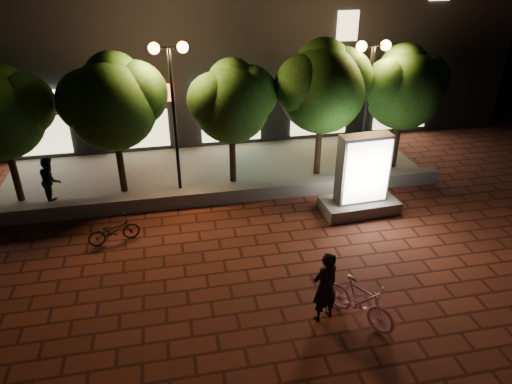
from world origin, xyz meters
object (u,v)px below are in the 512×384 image
object	(u,v)px
street_lamp_right	(370,74)
tree_far_left	(0,110)
pedestrian	(51,180)
tree_right	(323,84)
rider	(325,287)
scooter_pink	(360,301)
tree_left	(113,99)
tree_mid	(232,99)
ad_kiosk	(361,182)
street_lamp_left	(171,81)
scooter_parked	(114,231)
tree_far_right	(405,85)

from	to	relation	value
street_lamp_right	tree_far_left	bearing A→B (deg)	178.79
street_lamp_right	pedestrian	distance (m)	11.70
tree_right	pedestrian	size ratio (longest dim) A/B	3.03
tree_right	rider	bearing A→B (deg)	-107.31
scooter_pink	rider	bearing A→B (deg)	129.33
tree_left	tree_mid	xyz separation A→B (m)	(4.00, -0.00, -0.23)
ad_kiosk	rider	world-z (taller)	ad_kiosk
street_lamp_right	tree_mid	bearing A→B (deg)	176.96
tree_left	rider	distance (m)	9.45
street_lamp_left	pedestrian	distance (m)	5.32
rider	pedestrian	size ratio (longest dim) A/B	1.12
tree_mid	rider	distance (m)	8.05
tree_mid	pedestrian	size ratio (longest dim) A/B	2.70
tree_far_left	scooter_pink	world-z (taller)	tree_far_left
tree_right	scooter_parked	xyz separation A→B (m)	(-7.49, -3.32, -3.16)
tree_mid	ad_kiosk	xyz separation A→B (m)	(3.75, -3.03, -2.12)
tree_left	scooter_parked	xyz separation A→B (m)	(-0.19, -3.32, -3.04)
tree_left	street_lamp_left	size ratio (longest dim) A/B	0.94
tree_mid	street_lamp_left	distance (m)	2.22
tree_far_left	tree_far_right	distance (m)	14.00
tree_right	tree_far_right	bearing A→B (deg)	-0.00
rider	street_lamp_left	bearing A→B (deg)	-85.53
tree_mid	tree_far_right	xyz separation A→B (m)	(6.50, 0.00, 0.15)
street_lamp_right	tree_left	bearing A→B (deg)	178.32
tree_far_right	scooter_pink	xyz separation A→B (m)	(-4.79, -7.91, -2.80)
scooter_pink	pedestrian	bearing A→B (deg)	103.46
street_lamp_left	scooter_pink	bearing A→B (deg)	-63.80
tree_far_right	street_lamp_left	xyz separation A→B (m)	(-8.55, -0.26, 0.66)
tree_far_left	street_lamp_left	bearing A→B (deg)	-2.76
tree_left	street_lamp_right	world-z (taller)	street_lamp_right
tree_far_left	tree_right	bearing A→B (deg)	0.00
rider	scooter_parked	bearing A→B (deg)	-57.82
street_lamp_left	rider	bearing A→B (deg)	-68.17
tree_right	street_lamp_right	distance (m)	1.70
street_lamp_right	scooter_pink	xyz separation A→B (m)	(-3.24, -7.65, -3.33)
street_lamp_left	tree_right	bearing A→B (deg)	2.81
tree_mid	ad_kiosk	distance (m)	5.27
rider	pedestrian	distance (m)	10.24
street_lamp_right	street_lamp_left	bearing A→B (deg)	180.00
tree_far_left	tree_left	world-z (taller)	tree_left
street_lamp_right	rider	bearing A→B (deg)	-118.58
tree_mid	tree_far_right	bearing A→B (deg)	0.00
street_lamp_left	scooter_parked	distance (m)	5.20
tree_right	street_lamp_right	world-z (taller)	tree_right
tree_left	scooter_parked	size ratio (longest dim) A/B	3.20
tree_mid	scooter_parked	size ratio (longest dim) A/B	2.95
ad_kiosk	pedestrian	bearing A→B (deg)	165.72
tree_far_right	rider	bearing A→B (deg)	-126.08
scooter_pink	pedestrian	xyz separation A→B (m)	(-8.07, 7.45, 0.35)
ad_kiosk	tree_far_right	bearing A→B (deg)	47.81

